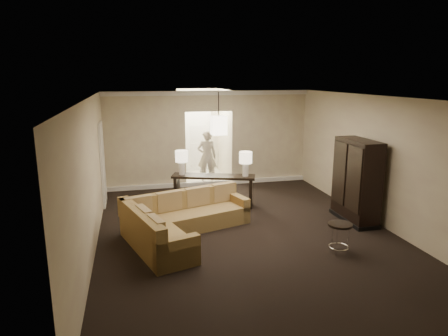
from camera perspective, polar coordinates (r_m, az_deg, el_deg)
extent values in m
plane|color=black|center=(8.40, 3.31, -9.44)|extent=(8.00, 8.00, 0.00)
cube|color=beige|center=(11.79, -2.14, 4.19)|extent=(6.00, 0.04, 2.80)
cube|color=beige|center=(4.48, 18.53, -11.44)|extent=(6.00, 0.04, 2.80)
cube|color=beige|center=(7.69, -18.52, -1.26)|extent=(0.04, 8.00, 2.80)
cube|color=beige|center=(9.28, 21.50, 0.87)|extent=(0.04, 8.00, 2.80)
cube|color=silver|center=(7.78, 3.58, 10.00)|extent=(6.00, 8.00, 0.02)
cube|color=white|center=(11.61, -2.14, 10.65)|extent=(6.00, 0.10, 0.12)
cube|color=white|center=(12.02, -2.04, -2.17)|extent=(6.00, 0.10, 0.12)
cube|color=white|center=(10.48, -16.94, 0.57)|extent=(0.05, 0.90, 2.10)
cube|color=beige|center=(13.04, -2.94, -1.25)|extent=(1.40, 2.00, 0.01)
cube|color=beige|center=(12.66, -6.14, 4.73)|extent=(0.04, 2.00, 2.80)
cube|color=beige|center=(12.91, 0.06, 4.96)|extent=(0.04, 2.00, 2.80)
cube|color=beige|center=(13.74, -3.76, 5.42)|extent=(1.40, 0.04, 2.80)
cube|color=white|center=(13.76, -3.72, 3.96)|extent=(0.90, 0.05, 2.10)
cube|color=brown|center=(8.65, -5.20, -7.45)|extent=(2.82, 1.58, 0.38)
cube|color=brown|center=(7.43, -8.40, -11.11)|extent=(1.15, 1.44, 0.38)
cube|color=brown|center=(8.78, -6.09, -4.44)|extent=(2.64, 1.01, 0.41)
cube|color=brown|center=(7.58, -11.90, -7.52)|extent=(0.85, 2.12, 0.41)
cube|color=brown|center=(9.20, 1.91, -5.56)|extent=(0.41, 0.83, 0.56)
cube|color=brown|center=(6.93, -6.69, -12.05)|extent=(0.83, 0.41, 0.56)
cube|color=tan|center=(8.39, -12.14, -5.36)|extent=(0.57, 0.30, 0.41)
cube|color=tan|center=(8.62, -7.88, -4.70)|extent=(0.57, 0.30, 0.41)
cube|color=tan|center=(8.88, -3.86, -4.06)|extent=(0.57, 0.30, 0.41)
cube|color=tan|center=(9.19, -0.10, -3.45)|extent=(0.57, 0.30, 0.41)
cube|color=tan|center=(7.68, -11.36, -7.06)|extent=(0.30, 0.56, 0.41)
cube|color=tan|center=(7.13, -9.65, -8.61)|extent=(0.30, 0.56, 0.41)
cube|color=beige|center=(8.99, -8.43, -6.95)|extent=(1.04, 1.04, 0.32)
cube|color=beige|center=(8.93, -8.47, -5.82)|extent=(1.16, 1.16, 0.06)
cube|color=black|center=(8.86, -8.65, -5.72)|extent=(0.09, 0.16, 0.02)
cube|color=beige|center=(9.09, -7.97, -5.25)|extent=(0.28, 0.33, 0.01)
cube|color=black|center=(9.94, -1.51, -1.20)|extent=(2.10, 1.11, 0.06)
cube|color=black|center=(10.20, -6.73, -3.20)|extent=(0.21, 0.42, 0.75)
cube|color=black|center=(9.97, 3.85, -3.52)|extent=(0.21, 0.42, 0.75)
cube|color=black|center=(10.12, -1.49, -4.80)|extent=(2.00, 1.04, 0.04)
cube|color=black|center=(9.36, 18.42, -1.76)|extent=(0.51, 1.24, 1.86)
cube|color=black|center=(8.93, 18.05, -1.54)|extent=(0.03, 0.55, 1.41)
cube|color=black|center=(9.45, 16.13, -0.63)|extent=(0.03, 0.55, 1.41)
cube|color=black|center=(9.61, 18.04, -6.87)|extent=(0.55, 1.29, 0.09)
cylinder|color=black|center=(7.71, 16.26, -7.77)|extent=(0.45, 0.45, 0.04)
torus|color=silver|center=(7.87, 16.06, -10.75)|extent=(0.37, 0.37, 0.02)
cylinder|color=silver|center=(7.86, 17.36, -9.60)|extent=(0.02, 0.02, 0.53)
cylinder|color=silver|center=(7.92, 15.23, -9.27)|extent=(0.02, 0.02, 0.53)
cylinder|color=silver|center=(7.65, 15.80, -10.11)|extent=(0.02, 0.02, 0.53)
cylinder|color=white|center=(10.02, -6.04, -0.02)|extent=(0.15, 0.15, 0.33)
cylinder|color=#F8E3BA|center=(9.96, -6.08, 1.69)|extent=(0.32, 0.32, 0.28)
cylinder|color=white|center=(9.83, 3.09, -0.23)|extent=(0.15, 0.15, 0.33)
cylinder|color=#F8E3BA|center=(9.76, 3.11, 1.51)|extent=(0.32, 0.32, 0.28)
cylinder|color=black|center=(10.40, -0.78, 9.12)|extent=(0.02, 0.02, 0.60)
cube|color=#FFEDC6|center=(10.46, -0.77, 6.11)|extent=(0.38, 0.38, 0.48)
imported|color=beige|center=(12.17, -2.46, 2.03)|extent=(0.69, 0.50, 1.79)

